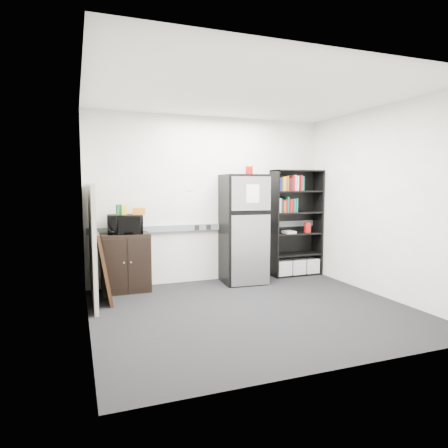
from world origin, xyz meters
The scene contains 18 objects.
floor centered at (0.00, 0.00, 0.00)m, with size 4.00×4.00×0.00m, color black.
wall_back centered at (0.00, 1.75, 1.35)m, with size 4.00×0.02×2.70m, color silver.
wall_right centered at (2.00, 0.00, 1.35)m, with size 0.02×3.50×2.70m, color silver.
wall_left centered at (-2.00, 0.00, 1.35)m, with size 0.02×3.50×2.70m, color silver.
ceiling centered at (0.00, 0.00, 2.70)m, with size 4.00×3.50×0.02m, color white.
electrical_raceway centered at (0.00, 1.72, 0.90)m, with size 3.92×0.05×0.10m, color slate.
wall_note centered at (-0.35, 1.74, 1.55)m, with size 0.14×0.00×0.10m, color white.
bookshelf centered at (1.53, 1.57, 0.91)m, with size 0.90×0.34×1.85m.
cubicle_partition centered at (-1.90, 1.08, 0.81)m, with size 0.06×1.30×1.62m.
cabinet centered at (-1.42, 1.50, 0.44)m, with size 0.70×0.47×0.88m.
microwave centered at (-1.42, 1.48, 1.02)m, with size 0.50×0.34×0.28m, color black.
snack_box_a centered at (-1.50, 1.52, 1.23)m, with size 0.07×0.05×0.15m, color #1A5D1F.
snack_box_b centered at (-1.50, 1.52, 1.23)m, with size 0.07×0.05×0.15m, color #0D3A22.
snack_box_c centered at (-1.42, 1.52, 1.23)m, with size 0.07×0.05×0.14m, color yellow.
snack_bag centered at (-1.22, 1.47, 1.21)m, with size 0.18×0.10×0.10m, color orange.
refrigerator centered at (0.44, 1.42, 0.88)m, with size 0.71×0.74×1.76m.
coffee_can centered at (0.61, 1.55, 1.85)m, with size 0.12×0.12×0.17m.
framed_poster centered at (-1.77, 1.10, 0.48)m, with size 0.19×0.75×0.96m.
Camera 1 is at (-2.10, -4.52, 1.62)m, focal length 32.00 mm.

